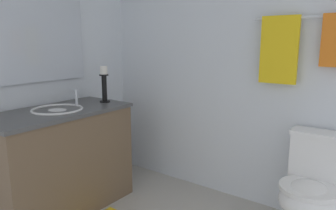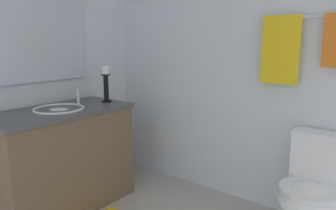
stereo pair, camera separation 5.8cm
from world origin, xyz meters
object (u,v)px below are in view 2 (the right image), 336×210
Objects in this scene: vanity_cabinet at (62,159)px; toilet at (311,191)px; candle_holder_tall at (106,83)px; towel_near_vanity at (280,50)px; mirror at (34,39)px; towel_bar at (313,17)px; sink_basin at (59,114)px.

vanity_cabinet is 1.92m from toilet.
towel_near_vanity is (1.35, 0.54, 0.30)m from candle_holder_tall.
mirror is at bearing -149.51° from towel_near_vanity.
vanity_cabinet is 1.53× the size of toilet.
towel_near_vanity reaches higher than candle_holder_tall.
candle_holder_tall is 1.73m from towel_bar.
towel_near_vanity reaches higher than toilet.
vanity_cabinet is at bearing -147.90° from towel_bar.
mirror reaches higher than towel_bar.
towel_bar is at bearing 5.02° from towel_near_vanity.
mirror is at bearing -151.88° from towel_bar.
toilet is at bearing 11.16° from candle_holder_tall.
mirror is at bearing -158.82° from toilet.
towel_near_vanity is at bearing 30.49° from mirror.
towel_near_vanity reaches higher than vanity_cabinet.
sink_basin is at bearing -144.80° from towel_near_vanity.
towel_near_vanity is (-0.21, -0.02, -0.23)m from towel_bar.
vanity_cabinet is 2.85× the size of sink_basin.
towel_near_vanity is (1.41, 0.99, 0.89)m from vanity_cabinet.
mirror is (-0.28, -0.00, 0.59)m from sink_basin.
sink_basin is 0.40× the size of mirror.
vanity_cabinet is 1.40× the size of towel_bar.
towel_bar is at bearing 32.08° from sink_basin.
vanity_cabinet is at bearing -144.77° from towel_near_vanity.
towel_bar is (-0.14, 0.22, 1.19)m from toilet.
sink_basin is 1.79m from towel_near_vanity.
vanity_cabinet is 1.94m from towel_near_vanity.
toilet is (1.70, 0.33, -0.65)m from candle_holder_tall.
toilet is (2.03, 0.79, -1.03)m from mirror.
sink_basin is at bearing 90.00° from vanity_cabinet.
sink_basin is at bearing -147.92° from towel_bar.
mirror reaches higher than candle_holder_tall.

